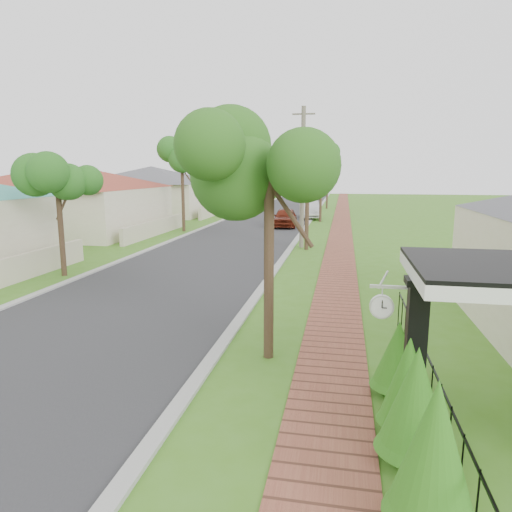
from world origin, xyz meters
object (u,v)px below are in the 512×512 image
Objects in this scene: parked_car_white at (309,210)px; utility_pole at (302,177)px; parked_car_red at (285,218)px; porch_post at (414,365)px; station_clock at (382,305)px; near_tree at (269,155)px.

parked_car_white is 0.61× the size of utility_pole.
porch_post is at bearing -81.78° from parked_car_red.
utility_pole is at bearing -95.36° from parked_car_white.
parked_car_red is at bearing -109.03° from parked_car_white.
utility_pole reaches higher than parked_car_red.
porch_post is 0.34× the size of utility_pole.
station_clock is at bearing -80.51° from utility_pole.
utility_pole reaches higher than near_tree.
parked_car_red is 6.86m from parked_car_white.
station_clock is (4.96, -26.45, 1.25)m from parked_car_red.
utility_pole is at bearing 92.54° from near_tree.
parked_car_white is 16.19m from utility_pole.
near_tree is at bearing 137.29° from porch_post.
near_tree is (2.74, -24.35, 3.73)m from parked_car_red.
station_clock is (-0.49, 0.40, 0.83)m from porch_post.
porch_post reaches higher than parked_car_white.
porch_post is at bearing -79.18° from utility_pole.
parked_car_red is 0.74× the size of near_tree.
porch_post is 18.21m from utility_pole.
parked_car_red is 26.94m from station_clock.
near_tree reaches higher than parked_car_white.
utility_pole is (0.77, -15.89, 3.03)m from parked_car_white.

